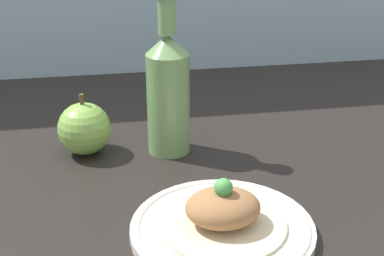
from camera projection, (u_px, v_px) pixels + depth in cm
name	position (u px, v px, depth cm)	size (l,w,h in cm)	color
ground_plane	(187.00, 183.00, 84.32)	(180.00, 110.00, 4.00)	black
plate	(222.00, 228.00, 68.16)	(23.60, 23.60, 1.57)	silver
plated_food	(223.00, 211.00, 67.12)	(16.35, 16.35, 6.63)	beige
cider_bottle	(168.00, 90.00, 86.37)	(7.03, 7.03, 26.96)	#729E5B
apple	(84.00, 129.00, 88.07)	(8.75, 8.75, 10.43)	#84B74C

